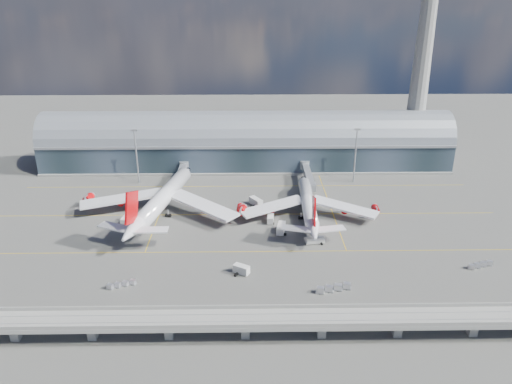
{
  "coord_description": "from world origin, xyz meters",
  "views": [
    {
      "loc": [
        1.14,
        -161.15,
        86.44
      ],
      "look_at": [
        3.77,
        10.0,
        14.0
      ],
      "focal_mm": 35.0,
      "sensor_mm": 36.0,
      "label": 1
    }
  ],
  "objects_px": {
    "service_truck_5": "(256,202)",
    "cargo_train_0": "(122,284)",
    "airliner_right": "(308,206)",
    "service_truck_3": "(281,228)",
    "floodlight_mast_right": "(355,154)",
    "cargo_train_2": "(480,265)",
    "control_tower": "(422,60)",
    "airliner_left": "(161,200)",
    "service_truck_0": "(127,219)",
    "service_truck_1": "(241,270)",
    "floodlight_mast_left": "(136,155)",
    "service_truck_4": "(270,219)",
    "service_truck_2": "(315,240)",
    "cargo_train_1": "(334,288)"
  },
  "relations": [
    {
      "from": "service_truck_3",
      "to": "service_truck_4",
      "type": "bearing_deg",
      "value": 123.82
    },
    {
      "from": "floodlight_mast_right",
      "to": "airliner_right",
      "type": "relative_size",
      "value": 0.43
    },
    {
      "from": "control_tower",
      "to": "floodlight_mast_left",
      "type": "relative_size",
      "value": 4.01
    },
    {
      "from": "control_tower",
      "to": "airliner_left",
      "type": "relative_size",
      "value": 1.44
    },
    {
      "from": "service_truck_5",
      "to": "cargo_train_2",
      "type": "bearing_deg",
      "value": -67.3
    },
    {
      "from": "cargo_train_2",
      "to": "service_truck_1",
      "type": "bearing_deg",
      "value": 109.88
    },
    {
      "from": "service_truck_2",
      "to": "cargo_train_0",
      "type": "xyz_separation_m",
      "value": [
        -62.81,
        -26.4,
        -0.51
      ]
    },
    {
      "from": "cargo_train_1",
      "to": "floodlight_mast_left",
      "type": "bearing_deg",
      "value": 54.78
    },
    {
      "from": "service_truck_0",
      "to": "airliner_right",
      "type": "bearing_deg",
      "value": 10.77
    },
    {
      "from": "service_truck_3",
      "to": "service_truck_5",
      "type": "relative_size",
      "value": 1.02
    },
    {
      "from": "service_truck_5",
      "to": "cargo_train_0",
      "type": "bearing_deg",
      "value": -158.38
    },
    {
      "from": "airliner_right",
      "to": "service_truck_3",
      "type": "relative_size",
      "value": 8.19
    },
    {
      "from": "service_truck_0",
      "to": "service_truck_1",
      "type": "height_order",
      "value": "service_truck_0"
    },
    {
      "from": "service_truck_3",
      "to": "floodlight_mast_left",
      "type": "bearing_deg",
      "value": 151.78
    },
    {
      "from": "control_tower",
      "to": "cargo_train_2",
      "type": "distance_m",
      "value": 116.31
    },
    {
      "from": "control_tower",
      "to": "service_truck_5",
      "type": "relative_size",
      "value": 14.43
    },
    {
      "from": "floodlight_mast_right",
      "to": "cargo_train_0",
      "type": "relative_size",
      "value": 2.89
    },
    {
      "from": "floodlight_mast_left",
      "to": "airliner_right",
      "type": "bearing_deg",
      "value": -26.81
    },
    {
      "from": "service_truck_0",
      "to": "service_truck_3",
      "type": "distance_m",
      "value": 59.73
    },
    {
      "from": "control_tower",
      "to": "service_truck_0",
      "type": "bearing_deg",
      "value": -151.78
    },
    {
      "from": "service_truck_1",
      "to": "service_truck_4",
      "type": "relative_size",
      "value": 1.09
    },
    {
      "from": "floodlight_mast_left",
      "to": "cargo_train_2",
      "type": "relative_size",
      "value": 2.75
    },
    {
      "from": "airliner_left",
      "to": "cargo_train_2",
      "type": "height_order",
      "value": "airliner_left"
    },
    {
      "from": "service_truck_1",
      "to": "cargo_train_0",
      "type": "xyz_separation_m",
      "value": [
        -36.72,
        -6.79,
        -0.74
      ]
    },
    {
      "from": "control_tower",
      "to": "service_truck_1",
      "type": "bearing_deg",
      "value": -128.91
    },
    {
      "from": "airliner_right",
      "to": "service_truck_5",
      "type": "xyz_separation_m",
      "value": [
        -20.44,
        11.09,
        -3.2
      ]
    },
    {
      "from": "service_truck_5",
      "to": "floodlight_mast_right",
      "type": "bearing_deg",
      "value": -2.96
    },
    {
      "from": "floodlight_mast_left",
      "to": "airliner_left",
      "type": "height_order",
      "value": "floodlight_mast_left"
    },
    {
      "from": "cargo_train_2",
      "to": "cargo_train_0",
      "type": "bearing_deg",
      "value": 112.6
    },
    {
      "from": "service_truck_0",
      "to": "floodlight_mast_left",
      "type": "bearing_deg",
      "value": 102.19
    },
    {
      "from": "airliner_right",
      "to": "service_truck_0",
      "type": "height_order",
      "value": "airliner_right"
    },
    {
      "from": "service_truck_3",
      "to": "cargo_train_2",
      "type": "xyz_separation_m",
      "value": [
        63.85,
        -25.41,
        -0.89
      ]
    },
    {
      "from": "airliner_right",
      "to": "service_truck_5",
      "type": "height_order",
      "value": "airliner_right"
    },
    {
      "from": "airliner_left",
      "to": "airliner_right",
      "type": "relative_size",
      "value": 1.2
    },
    {
      "from": "service_truck_0",
      "to": "cargo_train_2",
      "type": "distance_m",
      "value": 127.57
    },
    {
      "from": "service_truck_3",
      "to": "cargo_train_1",
      "type": "distance_m",
      "value": 40.6
    },
    {
      "from": "control_tower",
      "to": "service_truck_2",
      "type": "xyz_separation_m",
      "value": [
        -60.34,
        -87.46,
        -50.35
      ]
    },
    {
      "from": "floodlight_mast_left",
      "to": "floodlight_mast_right",
      "type": "xyz_separation_m",
      "value": [
        100.0,
        0.0,
        0.0
      ]
    },
    {
      "from": "control_tower",
      "to": "service_truck_1",
      "type": "xyz_separation_m",
      "value": [
        -86.43,
        -107.07,
        -50.12
      ]
    },
    {
      "from": "floodlight_mast_right",
      "to": "airliner_left",
      "type": "height_order",
      "value": "floodlight_mast_right"
    },
    {
      "from": "service_truck_0",
      "to": "service_truck_2",
      "type": "relative_size",
      "value": 1.13
    },
    {
      "from": "airliner_left",
      "to": "airliner_right",
      "type": "distance_m",
      "value": 58.46
    },
    {
      "from": "airliner_right",
      "to": "service_truck_4",
      "type": "distance_m",
      "value": 16.18
    },
    {
      "from": "airliner_right",
      "to": "cargo_train_1",
      "type": "distance_m",
      "value": 51.7
    },
    {
      "from": "service_truck_0",
      "to": "cargo_train_0",
      "type": "distance_m",
      "value": 44.24
    },
    {
      "from": "floodlight_mast_left",
      "to": "floodlight_mast_right",
      "type": "relative_size",
      "value": 1.0
    },
    {
      "from": "floodlight_mast_left",
      "to": "service_truck_4",
      "type": "xyz_separation_m",
      "value": [
        59.4,
        -42.45,
        -12.17
      ]
    },
    {
      "from": "service_truck_4",
      "to": "service_truck_5",
      "type": "relative_size",
      "value": 0.73
    },
    {
      "from": "cargo_train_0",
      "to": "airliner_left",
      "type": "bearing_deg",
      "value": 15.39
    },
    {
      "from": "service_truck_2",
      "to": "cargo_train_1",
      "type": "xyz_separation_m",
      "value": [
        1.91,
        -29.69,
        -0.3
      ]
    }
  ]
}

